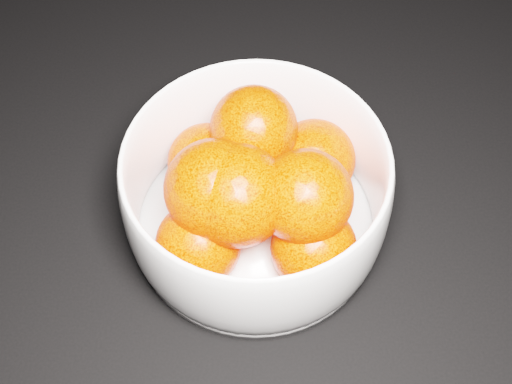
{
  "coord_description": "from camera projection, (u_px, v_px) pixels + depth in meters",
  "views": [
    {
      "loc": [
        -0.0,
        -0.54,
        0.47
      ],
      "look_at": [
        -0.01,
        -0.25,
        0.05
      ],
      "focal_mm": 50.0,
      "sensor_mm": 36.0,
      "label": 1
    }
  ],
  "objects": [
    {
      "name": "orange_pile",
      "position": [
        255.0,
        189.0,
        0.5
      ],
      "size": [
        0.15,
        0.14,
        0.1
      ],
      "color": "#FF3306",
      "rests_on": "bowl"
    },
    {
      "name": "ground",
      "position": [
        262.0,
        11.0,
        0.7
      ],
      "size": [
        3.0,
        3.0,
        0.0
      ],
      "primitive_type": "cube",
      "color": "black",
      "rests_on": "ground"
    },
    {
      "name": "bowl",
      "position": [
        256.0,
        196.0,
        0.52
      ],
      "size": [
        0.19,
        0.19,
        0.09
      ],
      "rotation": [
        0.0,
        0.0,
        0.1
      ],
      "color": "white",
      "rests_on": "ground"
    }
  ]
}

